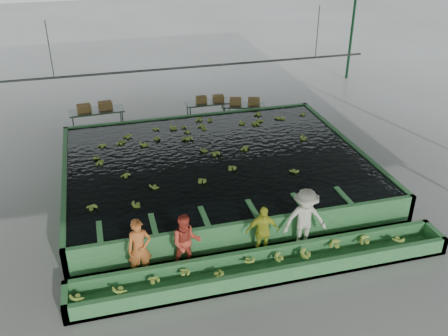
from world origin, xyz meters
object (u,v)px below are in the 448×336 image
object	(u,v)px
worker_d	(305,220)
box_stack_mid	(210,102)
packing_table_right	(243,114)
box_stack_left	(95,110)
worker_c	(262,232)
packing_table_mid	(208,111)
worker_a	(140,249)
sorting_trough	(266,267)
flotation_tank	(216,169)
packing_table_left	(98,121)
worker_b	(186,243)
box_stack_right	(245,104)

from	to	relation	value
worker_d	box_stack_mid	world-z (taller)	worker_d
packing_table_right	box_stack_left	world-z (taller)	box_stack_left
worker_c	packing_table_mid	size ratio (longest dim) A/B	0.81
packing_table_right	worker_c	bearing A→B (deg)	-103.99
packing_table_mid	box_stack_mid	world-z (taller)	box_stack_mid
packing_table_mid	packing_table_right	bearing A→B (deg)	-24.99
worker_d	worker_a	bearing A→B (deg)	-174.96
sorting_trough	worker_c	bearing A→B (deg)	78.92
worker_d	worker_c	bearing A→B (deg)	-174.96
flotation_tank	sorting_trough	distance (m)	5.10
packing_table_left	sorting_trough	bearing A→B (deg)	-70.30
flotation_tank	worker_c	bearing A→B (deg)	-87.91
worker_a	packing_table_mid	world-z (taller)	worker_a
worker_b	box_stack_mid	bearing A→B (deg)	77.49
worker_b	packing_table_left	size ratio (longest dim) A/B	0.74
packing_table_left	box_stack_right	bearing A→B (deg)	-5.25
packing_table_mid	box_stack_mid	bearing A→B (deg)	-3.13
worker_a	worker_d	bearing A→B (deg)	-3.50
worker_b	box_stack_left	bearing A→B (deg)	105.73
sorting_trough	worker_b	distance (m)	2.13
worker_d	packing_table_mid	world-z (taller)	worker_d
worker_a	packing_table_left	xyz separation A→B (m)	(-0.63, 9.54, -0.34)
box_stack_mid	box_stack_right	distance (m)	1.51
flotation_tank	packing_table_right	bearing A→B (deg)	62.81
box_stack_right	packing_table_right	bearing A→B (deg)	-154.40
worker_b	worker_c	size ratio (longest dim) A/B	1.05
worker_a	box_stack_left	xyz separation A→B (m)	(-0.68, 9.52, 0.16)
flotation_tank	box_stack_left	distance (m)	6.46
sorting_trough	worker_b	size ratio (longest dim) A/B	6.23
packing_table_right	box_stack_mid	size ratio (longest dim) A/B	1.52
packing_table_mid	packing_table_right	world-z (taller)	packing_table_mid
worker_b	box_stack_right	world-z (taller)	worker_b
packing_table_right	box_stack_mid	bearing A→B (deg)	153.74
flotation_tank	packing_table_mid	distance (m)	5.38
flotation_tank	worker_d	world-z (taller)	worker_d
worker_c	worker_d	bearing A→B (deg)	5.09
sorting_trough	box_stack_mid	distance (m)	10.46
worker_a	box_stack_right	xyz separation A→B (m)	(5.53, 8.98, -0.00)
worker_b	packing_table_left	bearing A→B (deg)	105.40
worker_a	box_stack_mid	distance (m)	10.45
worker_b	box_stack_right	xyz separation A→B (m)	(4.35, 8.98, 0.03)
packing_table_left	box_stack_left	bearing A→B (deg)	-162.98
flotation_tank	worker_b	size ratio (longest dim) A/B	6.23
worker_a	box_stack_mid	bearing A→B (deg)	63.11
box_stack_mid	box_stack_right	world-z (taller)	box_stack_mid
worker_d	flotation_tank	bearing A→B (deg)	112.61
packing_table_left	worker_b	bearing A→B (deg)	-79.26
worker_c	box_stack_right	xyz separation A→B (m)	(2.30, 8.98, 0.07)
sorting_trough	packing_table_mid	xyz separation A→B (m)	(0.99, 10.39, 0.18)
packing_table_mid	packing_table_right	xyz separation A→B (m)	(1.40, -0.65, -0.01)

